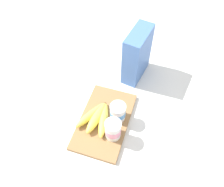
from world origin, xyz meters
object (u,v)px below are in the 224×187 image
Objects in this scene: cereal_box at (137,55)px; cutting_board at (104,121)px; yogurt_cup_front at (118,112)px; banana_bunch at (97,118)px; yogurt_cup_back at (113,130)px.

cutting_board is at bearing 179.31° from cereal_box.
yogurt_cup_front is 0.09m from banana_bunch.
cereal_box is at bearing 179.94° from yogurt_cup_back.
cutting_board is at bearing -60.36° from yogurt_cup_front.
banana_bunch is at bearing -118.73° from yogurt_cup_back.
banana_bunch is (-0.05, -0.09, -0.03)m from yogurt_cup_back.
yogurt_cup_back reaches higher than banana_bunch.
yogurt_cup_back is at bearing 4.02° from yogurt_cup_front.
cutting_board is 0.34m from cereal_box.
yogurt_cup_back is at bearing 44.84° from cutting_board.
cutting_board is 0.04m from banana_bunch.
yogurt_cup_front is (-0.03, 0.05, 0.05)m from cutting_board.
cutting_board is at bearing -135.16° from yogurt_cup_back.
cutting_board is 1.32× the size of cereal_box.
yogurt_cup_back is (0.06, 0.06, 0.06)m from cutting_board.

